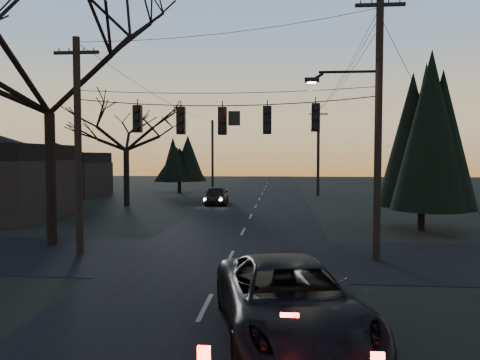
# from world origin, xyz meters

# --- Properties ---
(main_road) EXTENTS (8.00, 120.00, 0.02)m
(main_road) POSITION_xyz_m (0.00, 20.00, 0.01)
(main_road) COLOR black
(main_road) RESTS_ON ground
(cross_road) EXTENTS (60.00, 7.00, 0.02)m
(cross_road) POSITION_xyz_m (0.00, 10.00, 0.01)
(cross_road) COLOR black
(cross_road) RESTS_ON ground
(utility_pole_right) EXTENTS (5.00, 0.30, 10.00)m
(utility_pole_right) POSITION_xyz_m (5.50, 10.00, 0.00)
(utility_pole_right) COLOR black
(utility_pole_right) RESTS_ON ground
(utility_pole_left) EXTENTS (1.80, 0.30, 8.50)m
(utility_pole_left) POSITION_xyz_m (-6.00, 10.00, 0.00)
(utility_pole_left) COLOR black
(utility_pole_left) RESTS_ON ground
(utility_pole_far_r) EXTENTS (1.80, 0.30, 8.50)m
(utility_pole_far_r) POSITION_xyz_m (5.50, 38.00, 0.00)
(utility_pole_far_r) COLOR black
(utility_pole_far_r) RESTS_ON ground
(utility_pole_far_l) EXTENTS (0.30, 0.30, 8.00)m
(utility_pole_far_l) POSITION_xyz_m (-6.00, 46.00, 0.00)
(utility_pole_far_l) COLOR black
(utility_pole_far_l) RESTS_ON ground
(span_signal_assembly) EXTENTS (11.50, 0.44, 1.54)m
(span_signal_assembly) POSITION_xyz_m (-0.24, 10.00, 5.28)
(span_signal_assembly) COLOR black
(span_signal_assembly) RESTS_ON ground
(bare_tree_left) EXTENTS (10.36, 10.36, 11.47)m
(bare_tree_left) POSITION_xyz_m (-8.07, 11.81, 8.02)
(bare_tree_left) COLOR black
(bare_tree_left) RESTS_ON ground
(evergreen_right) EXTENTS (4.35, 4.35, 7.92)m
(evergreen_right) POSITION_xyz_m (9.24, 17.31, 4.55)
(evergreen_right) COLOR black
(evergreen_right) RESTS_ON ground
(bare_tree_dist) EXTENTS (6.38, 6.38, 8.65)m
(bare_tree_dist) POSITION_xyz_m (-10.08, 27.75, 6.04)
(bare_tree_dist) COLOR black
(bare_tree_dist) RESTS_ON ground
(evergreen_dist) EXTENTS (4.05, 4.05, 5.60)m
(evergreen_dist) POSITION_xyz_m (-8.73, 40.57, 3.39)
(evergreen_dist) COLOR black
(evergreen_dist) RESTS_ON ground
(house_left_far) EXTENTS (9.00, 7.00, 5.20)m
(house_left_far) POSITION_xyz_m (-20.00, 36.00, 2.60)
(house_left_far) COLOR black
(house_left_far) RESTS_ON ground
(suv_near) EXTENTS (3.87, 6.35, 1.65)m
(suv_near) POSITION_xyz_m (2.10, 2.07, 0.82)
(suv_near) COLOR black
(suv_near) RESTS_ON ground
(sedan_oncoming_a) EXTENTS (2.04, 4.48, 1.49)m
(sedan_oncoming_a) POSITION_xyz_m (-3.20, 29.25, 0.74)
(sedan_oncoming_a) COLOR black
(sedan_oncoming_a) RESTS_ON ground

